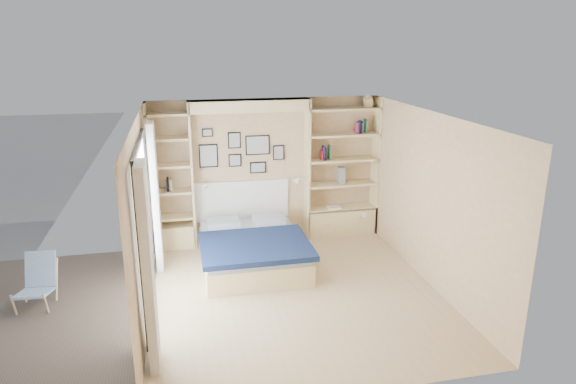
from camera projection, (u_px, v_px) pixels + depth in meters
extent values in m
plane|color=tan|center=(294.00, 292.00, 7.30)|extent=(4.50, 4.50, 0.00)
plane|color=tan|center=(266.00, 169.00, 9.05)|extent=(4.00, 0.00, 4.00)
plane|color=tan|center=(348.00, 284.00, 4.84)|extent=(4.00, 0.00, 4.00)
plane|color=tan|center=(142.00, 220.00, 6.54)|extent=(0.00, 4.50, 4.50)
plane|color=tan|center=(431.00, 200.00, 7.35)|extent=(0.00, 4.50, 4.50)
plane|color=white|center=(295.00, 117.00, 6.58)|extent=(4.50, 4.50, 0.00)
cube|color=beige|center=(192.00, 176.00, 8.62)|extent=(0.04, 0.35, 2.50)
cube|color=beige|center=(307.00, 170.00, 9.03)|extent=(0.04, 0.35, 2.50)
cube|color=beige|center=(249.00, 106.00, 8.49)|extent=(2.00, 0.35, 0.20)
cube|color=beige|center=(375.00, 166.00, 9.29)|extent=(0.04, 0.35, 2.50)
cube|color=beige|center=(150.00, 178.00, 8.48)|extent=(0.04, 0.35, 2.50)
cube|color=beige|center=(341.00, 221.00, 9.45)|extent=(1.30, 0.35, 0.50)
cube|color=beige|center=(175.00, 236.00, 8.85)|extent=(0.70, 0.35, 0.40)
cube|color=black|center=(138.00, 144.00, 6.26)|extent=(0.04, 2.08, 0.06)
cube|color=black|center=(152.00, 305.00, 6.89)|extent=(0.04, 2.08, 0.06)
cube|color=black|center=(141.00, 264.00, 5.63)|extent=(0.04, 0.06, 2.20)
cube|color=black|center=(149.00, 206.00, 7.54)|extent=(0.04, 0.06, 2.20)
cube|color=silver|center=(145.00, 230.00, 6.58)|extent=(0.01, 2.00, 2.20)
cube|color=white|center=(148.00, 270.00, 5.37)|extent=(0.10, 0.45, 2.30)
cube|color=white|center=(155.00, 197.00, 7.81)|extent=(0.10, 0.45, 2.30)
cube|color=beige|center=(341.00, 208.00, 9.37)|extent=(1.30, 0.35, 0.04)
cube|color=beige|center=(342.00, 184.00, 9.24)|extent=(1.30, 0.35, 0.04)
cube|color=beige|center=(343.00, 160.00, 9.11)|extent=(1.30, 0.35, 0.04)
cube|color=beige|center=(343.00, 135.00, 8.99)|extent=(1.30, 0.35, 0.04)
cube|color=beige|center=(344.00, 109.00, 8.86)|extent=(1.30, 0.35, 0.04)
cube|color=beige|center=(173.00, 217.00, 8.75)|extent=(0.70, 0.35, 0.04)
cube|color=beige|center=(172.00, 192.00, 8.62)|extent=(0.70, 0.35, 0.04)
cube|color=beige|center=(170.00, 166.00, 8.49)|extent=(0.70, 0.35, 0.04)
cube|color=beige|center=(168.00, 139.00, 8.36)|extent=(0.70, 0.35, 0.04)
cube|color=beige|center=(166.00, 114.00, 8.25)|extent=(0.70, 0.35, 0.04)
cube|color=beige|center=(252.00, 255.00, 8.15)|extent=(1.55, 1.94, 0.34)
cube|color=#A3A9B2|center=(252.00, 242.00, 8.09)|extent=(1.51, 1.90, 0.10)
cube|color=#101C3B|center=(255.00, 246.00, 7.76)|extent=(1.65, 1.36, 0.08)
cube|color=#A3A9B2|center=(223.00, 223.00, 8.60)|extent=(0.53, 0.39, 0.12)
cube|color=#A3A9B2|center=(269.00, 220.00, 8.76)|extent=(0.53, 0.39, 0.12)
cube|color=white|center=(242.00, 200.00, 9.08)|extent=(1.65, 0.04, 0.70)
cube|color=black|center=(208.00, 156.00, 8.73)|extent=(0.32, 0.02, 0.40)
cube|color=gray|center=(208.00, 156.00, 8.72)|extent=(0.28, 0.01, 0.36)
cube|color=black|center=(234.00, 140.00, 8.75)|extent=(0.22, 0.02, 0.28)
cube|color=gray|center=(234.00, 140.00, 8.74)|extent=(0.18, 0.01, 0.24)
cube|color=black|center=(235.00, 160.00, 8.85)|extent=(0.22, 0.02, 0.22)
cube|color=gray|center=(235.00, 160.00, 8.84)|extent=(0.18, 0.01, 0.18)
cube|color=black|center=(258.00, 145.00, 8.86)|extent=(0.42, 0.02, 0.34)
cube|color=gray|center=(258.00, 145.00, 8.85)|extent=(0.38, 0.01, 0.30)
cube|color=black|center=(258.00, 168.00, 8.98)|extent=(0.28, 0.02, 0.20)
cube|color=gray|center=(258.00, 168.00, 8.97)|extent=(0.24, 0.01, 0.16)
cube|color=black|center=(279.00, 153.00, 8.98)|extent=(0.20, 0.02, 0.26)
cube|color=gray|center=(279.00, 153.00, 8.97)|extent=(0.16, 0.01, 0.22)
cube|color=black|center=(207.00, 133.00, 8.62)|extent=(0.18, 0.02, 0.14)
cube|color=gray|center=(207.00, 133.00, 8.61)|extent=(0.14, 0.01, 0.10)
cylinder|color=silver|center=(201.00, 184.00, 8.62)|extent=(0.20, 0.02, 0.02)
cone|color=white|center=(207.00, 185.00, 8.64)|extent=(0.13, 0.12, 0.15)
cylinder|color=silver|center=(300.00, 178.00, 8.97)|extent=(0.20, 0.02, 0.02)
cone|color=white|center=(295.00, 180.00, 8.95)|extent=(0.13, 0.12, 0.15)
cube|color=#A51E1E|center=(321.00, 155.00, 9.00)|extent=(0.02, 0.15, 0.17)
cube|color=navy|center=(324.00, 153.00, 9.00)|extent=(0.03, 0.15, 0.24)
cube|color=black|center=(324.00, 154.00, 9.00)|extent=(0.03, 0.15, 0.21)
cube|color=#27603B|center=(330.00, 152.00, 9.02)|extent=(0.03, 0.15, 0.25)
cube|color=#A22748|center=(357.00, 128.00, 9.00)|extent=(0.02, 0.15, 0.18)
cube|color=navy|center=(359.00, 127.00, 9.00)|extent=(0.03, 0.15, 0.20)
cube|color=black|center=(361.00, 127.00, 9.01)|extent=(0.03, 0.15, 0.21)
cube|color=#BAB785|center=(361.00, 128.00, 9.01)|extent=(0.04, 0.15, 0.19)
cube|color=#26593F|center=(365.00, 126.00, 9.02)|extent=(0.03, 0.15, 0.24)
cube|color=navy|center=(167.00, 185.00, 8.57)|extent=(0.02, 0.15, 0.19)
cube|color=black|center=(168.00, 184.00, 8.57)|extent=(0.03, 0.15, 0.22)
cube|color=#BBB584|center=(171.00, 185.00, 8.58)|extent=(0.03, 0.15, 0.19)
cube|color=beige|center=(368.00, 103.00, 8.91)|extent=(0.13, 0.13, 0.15)
cone|color=beige|center=(368.00, 96.00, 8.88)|extent=(0.20, 0.20, 0.08)
cube|color=slate|center=(341.00, 175.00, 9.19)|extent=(0.12, 0.12, 0.30)
cube|color=white|center=(334.00, 207.00, 9.28)|extent=(0.22, 0.16, 0.03)
cube|color=brown|center=(21.00, 321.00, 6.57)|extent=(3.20, 4.00, 0.05)
cylinder|color=tan|center=(14.00, 306.00, 6.59)|extent=(0.04, 0.12, 0.35)
cylinder|color=tan|center=(46.00, 304.00, 6.63)|extent=(0.04, 0.12, 0.35)
cylinder|color=tan|center=(27.00, 282.00, 7.03)|extent=(0.06, 0.29, 0.58)
cylinder|color=tan|center=(57.00, 280.00, 7.08)|extent=(0.06, 0.29, 0.58)
cube|color=#2D6DBB|center=(34.00, 293.00, 6.76)|extent=(0.44, 0.52, 0.13)
cube|color=#2D6DBB|center=(40.00, 269.00, 7.03)|extent=(0.42, 0.23, 0.47)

